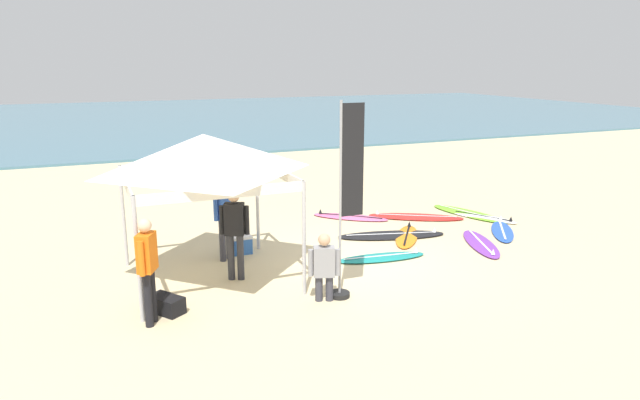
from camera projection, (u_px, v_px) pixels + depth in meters
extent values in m
plane|color=beige|center=(352.00, 262.00, 11.66)|extent=(80.00, 80.00, 0.00)
cube|color=teal|center=(152.00, 118.00, 40.49)|extent=(80.00, 36.00, 0.10)
cylinder|color=#B7B7BC|center=(138.00, 260.00, 8.78)|extent=(0.07, 0.07, 2.05)
cylinder|color=#B7B7BC|center=(304.00, 239.00, 9.83)|extent=(0.07, 0.07, 2.05)
cylinder|color=#B7B7BC|center=(123.00, 217.00, 11.24)|extent=(0.07, 0.07, 2.05)
cylinder|color=#B7B7BC|center=(257.00, 203.00, 12.29)|extent=(0.07, 0.07, 2.05)
cube|color=white|center=(223.00, 193.00, 9.08)|extent=(2.75, 0.03, 0.18)
cube|color=white|center=(191.00, 165.00, 11.54)|extent=(2.75, 0.03, 0.18)
cube|color=white|center=(125.00, 184.00, 9.79)|extent=(0.03, 2.75, 0.18)
cube|color=white|center=(277.00, 172.00, 10.84)|extent=(0.03, 2.75, 0.18)
pyramid|color=white|center=(204.00, 153.00, 10.21)|extent=(2.87, 2.87, 0.70)
ellipsoid|color=pink|center=(350.00, 217.00, 14.92)|extent=(1.88, 1.72, 0.07)
cube|color=black|center=(350.00, 216.00, 14.91)|extent=(1.33, 1.14, 0.01)
cone|color=black|center=(320.00, 211.00, 15.14)|extent=(0.09, 0.09, 0.12)
ellipsoid|color=black|center=(391.00, 235.00, 13.37)|extent=(2.62, 1.34, 0.07)
cube|color=white|center=(391.00, 234.00, 13.36)|extent=(2.08, 0.63, 0.01)
cone|color=white|center=(434.00, 230.00, 13.48)|extent=(0.09, 0.09, 0.12)
ellipsoid|color=red|center=(416.00, 217.00, 14.94)|extent=(2.45, 1.85, 0.07)
cube|color=white|center=(416.00, 215.00, 14.94)|extent=(1.81, 1.13, 0.01)
cone|color=white|center=(377.00, 212.00, 15.06)|extent=(0.09, 0.09, 0.12)
ellipsoid|color=#7AD12D|center=(469.00, 214.00, 15.26)|extent=(1.25, 2.44, 0.07)
cube|color=white|center=(469.00, 212.00, 15.25)|extent=(0.58, 1.94, 0.01)
cone|color=white|center=(501.00, 218.00, 14.50)|extent=(0.09, 0.09, 0.12)
ellipsoid|color=blue|center=(502.00, 231.00, 13.67)|extent=(1.44, 1.76, 0.07)
cube|color=white|center=(502.00, 230.00, 13.66)|extent=(0.92, 1.28, 0.01)
cone|color=white|center=(500.00, 219.00, 14.36)|extent=(0.09, 0.09, 0.12)
ellipsoid|color=purple|center=(481.00, 244.00, 12.76)|extent=(1.25, 2.09, 0.07)
cube|color=white|center=(481.00, 242.00, 12.75)|extent=(0.67, 1.62, 0.01)
cone|color=white|center=(493.00, 252.00, 11.93)|extent=(0.09, 0.09, 0.12)
ellipsoid|color=#19847F|center=(381.00, 257.00, 11.86)|extent=(1.97, 0.75, 0.07)
cube|color=white|center=(381.00, 256.00, 11.85)|extent=(1.62, 0.24, 0.01)
cone|color=white|center=(416.00, 250.00, 12.04)|extent=(0.09, 0.09, 0.12)
ellipsoid|color=white|center=(483.00, 217.00, 14.91)|extent=(1.27, 1.85, 0.07)
cube|color=black|center=(483.00, 216.00, 14.90)|extent=(0.75, 1.40, 0.01)
cone|color=black|center=(511.00, 219.00, 14.42)|extent=(0.09, 0.09, 0.12)
ellipsoid|color=orange|center=(407.00, 236.00, 13.27)|extent=(1.47, 1.78, 0.07)
cube|color=black|center=(407.00, 235.00, 13.26)|extent=(0.95, 1.29, 0.01)
cone|color=black|center=(409.00, 224.00, 13.96)|extent=(0.09, 0.09, 0.12)
cylinder|color=black|center=(148.00, 300.00, 8.76)|extent=(0.13, 0.13, 0.88)
cylinder|color=black|center=(152.00, 295.00, 8.93)|extent=(0.13, 0.13, 0.88)
cube|color=orange|center=(147.00, 252.00, 8.67)|extent=(0.36, 0.42, 0.60)
sphere|color=beige|center=(145.00, 225.00, 8.57)|extent=(0.21, 0.21, 0.21)
cylinder|color=orange|center=(141.00, 259.00, 8.45)|extent=(0.09, 0.09, 0.54)
cylinder|color=orange|center=(152.00, 249.00, 8.90)|extent=(0.09, 0.09, 0.54)
cylinder|color=#383842|center=(229.00, 238.00, 11.79)|extent=(0.13, 0.13, 0.88)
cylinder|color=#383842|center=(222.00, 240.00, 11.65)|extent=(0.13, 0.13, 0.88)
cube|color=#2851B2|center=(224.00, 205.00, 11.54)|extent=(0.42, 0.36, 0.60)
sphere|color=#9E7051|center=(223.00, 184.00, 11.44)|extent=(0.21, 0.21, 0.21)
cylinder|color=#2851B2|center=(233.00, 203.00, 11.72)|extent=(0.09, 0.09, 0.54)
cylinder|color=#2851B2|center=(216.00, 208.00, 11.37)|extent=(0.09, 0.09, 0.54)
cylinder|color=#2D2D33|center=(241.00, 257.00, 10.67)|extent=(0.13, 0.13, 0.88)
cylinder|color=#2D2D33|center=(231.00, 257.00, 10.67)|extent=(0.13, 0.13, 0.88)
cube|color=black|center=(234.00, 219.00, 10.49)|extent=(0.42, 0.35, 0.60)
sphere|color=tan|center=(234.00, 197.00, 10.39)|extent=(0.21, 0.21, 0.21)
cylinder|color=black|center=(247.00, 220.00, 10.49)|extent=(0.09, 0.09, 0.54)
cylinder|color=black|center=(222.00, 220.00, 10.50)|extent=(0.09, 0.09, 0.54)
cylinder|color=#383842|center=(329.00, 288.00, 9.77)|extent=(0.13, 0.13, 0.45)
cylinder|color=#383842|center=(319.00, 288.00, 9.76)|extent=(0.13, 0.13, 0.45)
cube|color=gray|center=(324.00, 261.00, 9.65)|extent=(0.41, 0.33, 0.52)
sphere|color=tan|center=(324.00, 240.00, 9.56)|extent=(0.21, 0.21, 0.21)
cylinder|color=gray|center=(338.00, 262.00, 9.67)|extent=(0.09, 0.09, 0.47)
cylinder|color=gray|center=(311.00, 263.00, 9.64)|extent=(0.09, 0.09, 0.47)
cylinder|color=#99999E|center=(340.00, 202.00, 9.57)|extent=(0.04, 0.04, 3.40)
cube|color=black|center=(353.00, 160.00, 9.49)|extent=(0.40, 0.02, 1.90)
cylinder|color=black|center=(340.00, 294.00, 9.96)|extent=(0.36, 0.36, 0.08)
cube|color=black|center=(166.00, 304.00, 9.32)|extent=(0.60, 0.68, 0.28)
cube|color=#2D60B7|center=(240.00, 246.00, 12.18)|extent=(0.48, 0.34, 0.34)
cube|color=white|center=(239.00, 237.00, 12.13)|extent=(0.50, 0.36, 0.05)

